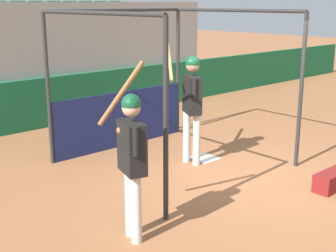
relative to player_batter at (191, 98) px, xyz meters
The scene contains 8 objects.
ground_plane 1.81m from the player_batter, 79.45° to the right, with size 60.00×60.00×0.00m, color #935B38.
outfield_wall 4.06m from the player_batter, 86.42° to the left, with size 24.00×0.12×1.15m.
bleacher_section 5.68m from the player_batter, 87.47° to the left, with size 8.15×3.20×2.83m.
batting_cage 1.08m from the player_batter, 105.17° to the left, with size 3.16×3.09×2.67m.
home_plate 1.23m from the player_batter, ahead, with size 0.44×0.44×0.02m.
player_batter is the anchor object (origin of this frame).
player_waiting 2.89m from the player_batter, 149.10° to the right, with size 0.53×0.82×2.13m.
equipment_bag 2.65m from the player_batter, 72.13° to the right, with size 0.70×0.28×0.28m.
Camera 1 is at (-5.90, -4.24, 2.79)m, focal length 50.00 mm.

